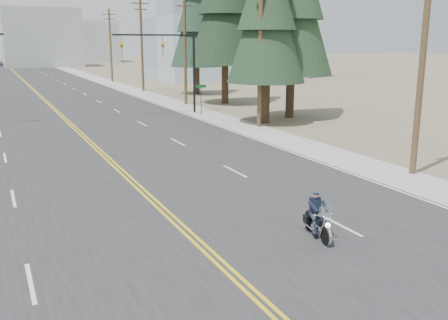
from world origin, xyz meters
TOP-DOWN VIEW (x-y plane):
  - ground_plane at (0.00, 0.00)m, footprint 400.00×400.00m
  - road at (0.00, 70.00)m, footprint 20.00×200.00m
  - sidewalk_right at (11.50, 70.00)m, footprint 3.00×200.00m
  - traffic_mast_right at (8.98, 32.00)m, footprint 7.10×0.26m
  - street_sign at (10.80, 30.00)m, footprint 0.90×0.06m
  - utility_pole_a at (12.50, 8.00)m, footprint 2.20×0.30m
  - utility_pole_b at (12.50, 23.00)m, footprint 2.20×0.30m
  - utility_pole_c at (12.50, 38.00)m, footprint 2.20×0.30m
  - utility_pole_d at (12.50, 53.00)m, footprint 2.20×0.30m
  - utility_pole_e at (12.50, 70.00)m, footprint 2.20×0.30m
  - glass_building at (32.00, 70.00)m, footprint 24.00×16.00m
  - haze_bldg_b at (8.00, 125.00)m, footprint 18.00×14.00m
  - haze_bldg_c at (40.00, 110.00)m, footprint 16.00×12.00m
  - haze_bldg_e at (25.00, 150.00)m, footprint 14.00×14.00m
  - motorcyclist at (3.68, 3.41)m, footprint 1.19×1.99m
  - conifer_near at (13.80, 24.38)m, footprint 5.94×5.94m
  - conifer_far at (17.37, 46.92)m, footprint 6.09×6.09m

SIDE VIEW (x-z plane):
  - ground_plane at x=0.00m, z-range 0.00..0.00m
  - road at x=0.00m, z-range 0.00..0.01m
  - sidewalk_right at x=11.50m, z-range 0.00..0.01m
  - motorcyclist at x=3.68m, z-range 0.00..1.46m
  - street_sign at x=10.80m, z-range 0.49..3.12m
  - traffic_mast_right at x=8.98m, z-range 1.44..8.44m
  - utility_pole_a at x=12.50m, z-range 0.23..11.23m
  - utility_pole_c at x=12.50m, z-range 0.23..11.23m
  - utility_pole_e at x=12.50m, z-range 0.23..11.23m
  - utility_pole_b at x=12.50m, z-range 0.23..11.73m
  - utility_pole_d at x=12.50m, z-range 0.23..11.73m
  - haze_bldg_e at x=25.00m, z-range 0.00..12.00m
  - haze_bldg_b at x=8.00m, z-range 0.00..14.00m
  - haze_bldg_c at x=40.00m, z-range 0.00..18.00m
  - conifer_near at x=13.80m, z-range 1.17..16.88m
  - conifer_far at x=17.37m, z-range 1.20..17.51m
  - glass_building at x=32.00m, z-range 0.00..20.00m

